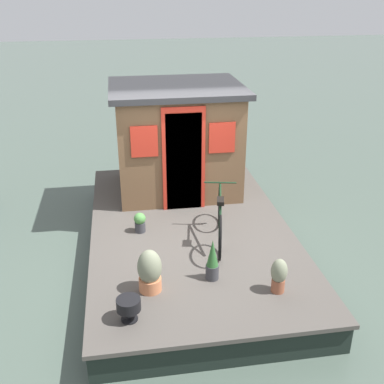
% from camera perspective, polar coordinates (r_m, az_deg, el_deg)
% --- Properties ---
extents(ground_plane, '(60.00, 60.00, 0.00)m').
position_cam_1_polar(ground_plane, '(7.83, -0.23, -7.20)').
color(ground_plane, '#47564C').
extents(houseboat_deck, '(5.33, 3.15, 0.47)m').
position_cam_1_polar(houseboat_deck, '(7.71, -0.24, -5.71)').
color(houseboat_deck, '#4C4742').
rests_on(houseboat_deck, ground_plane).
extents(houseboat_cabin, '(1.94, 2.34, 1.96)m').
position_cam_1_polar(houseboat_cabin, '(8.61, -1.85, 6.55)').
color(houseboat_cabin, brown).
rests_on(houseboat_cabin, houseboat_deck).
extents(bicycle, '(1.63, 0.52, 0.79)m').
position_cam_1_polar(bicycle, '(7.05, 3.40, -3.25)').
color(bicycle, black).
rests_on(bicycle, houseboat_deck).
extents(potted_plant_succulent, '(0.31, 0.31, 0.58)m').
position_cam_1_polar(potted_plant_succulent, '(6.02, -5.17, -9.60)').
color(potted_plant_succulent, '#C6754C').
rests_on(potted_plant_succulent, houseboat_deck).
extents(potted_plant_mint, '(0.18, 0.18, 0.59)m').
position_cam_1_polar(potted_plant_mint, '(6.21, 2.50, -8.34)').
color(potted_plant_mint, '#38383D').
rests_on(potted_plant_mint, houseboat_deck).
extents(potted_plant_basil, '(0.21, 0.21, 0.47)m').
position_cam_1_polar(potted_plant_basil, '(6.09, 10.53, -9.89)').
color(potted_plant_basil, '#935138').
rests_on(potted_plant_basil, houseboat_deck).
extents(potted_plant_rosemary, '(0.19, 0.19, 0.32)m').
position_cam_1_polar(potted_plant_rosemary, '(7.41, -6.36, -3.66)').
color(potted_plant_rosemary, '#38383D').
rests_on(potted_plant_rosemary, houseboat_deck).
extents(charcoal_grill, '(0.29, 0.29, 0.29)m').
position_cam_1_polar(charcoal_grill, '(5.62, -7.73, -13.53)').
color(charcoal_grill, black).
rests_on(charcoal_grill, houseboat_deck).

